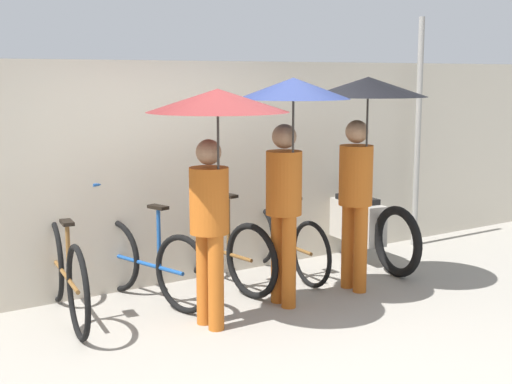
{
  "coord_description": "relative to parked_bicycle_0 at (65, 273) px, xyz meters",
  "views": [
    {
      "loc": [
        -3.07,
        -4.23,
        2.07
      ],
      "look_at": [
        0.51,
        1.12,
        1.0
      ],
      "focal_mm": 50.0,
      "sensor_mm": 36.0,
      "label": 1
    }
  ],
  "objects": [
    {
      "name": "pedestrian_center",
      "position": [
        1.75,
        -0.82,
        1.19
      ],
      "size": [
        0.97,
        0.97,
        2.04
      ],
      "rotation": [
        0.0,
        0.0,
        3.08
      ],
      "color": "#B25619",
      "rests_on": "ground"
    },
    {
      "name": "parked_bicycle_0",
      "position": [
        0.0,
        0.0,
        0.0
      ],
      "size": [
        0.46,
        1.83,
        0.98
      ],
      "rotation": [
        0.0,
        0.0,
        1.42
      ],
      "color": "black",
      "rests_on": "ground"
    },
    {
      "name": "pedestrian_trailing",
      "position": [
        2.59,
        -0.84,
        1.24
      ],
      "size": [
        1.09,
        1.09,
        2.04
      ],
      "rotation": [
        0.0,
        0.0,
        3.13
      ],
      "color": "#B25619",
      "rests_on": "ground"
    },
    {
      "name": "parked_bicycle_3",
      "position": [
        2.34,
        0.08,
        -0.04
      ],
      "size": [
        0.44,
        1.69,
        1.08
      ],
      "rotation": [
        0.0,
        0.0,
        1.5
      ],
      "color": "black",
      "rests_on": "ground"
    },
    {
      "name": "parked_bicycle_2",
      "position": [
        1.56,
        0.11,
        -0.02
      ],
      "size": [
        0.44,
        1.76,
        1.01
      ],
      "rotation": [
        0.0,
        0.0,
        1.7
      ],
      "color": "black",
      "rests_on": "ground"
    },
    {
      "name": "back_wall",
      "position": [
        1.17,
        0.51,
        0.7
      ],
      "size": [
        11.35,
        0.12,
        2.2
      ],
      "color": "beige",
      "rests_on": "ground"
    },
    {
      "name": "ground_plane",
      "position": [
        1.17,
        -1.53,
        -0.4
      ],
      "size": [
        30.0,
        30.0,
        0.0
      ],
      "primitive_type": "plane",
      "color": "gray"
    },
    {
      "name": "pedestrian_leading",
      "position": [
        0.93,
        -0.96,
        1.19
      ],
      "size": [
        1.12,
        1.12,
        1.96
      ],
      "rotation": [
        0.0,
        0.0,
        3.19
      ],
      "color": "#B25619",
      "rests_on": "ground"
    },
    {
      "name": "awning_pole",
      "position": [
        4.42,
        0.22,
        0.97
      ],
      "size": [
        0.07,
        0.07,
        2.72
      ],
      "color": "gray",
      "rests_on": "ground"
    },
    {
      "name": "motorcycle",
      "position": [
        3.35,
        0.07,
        0.02
      ],
      "size": [
        0.58,
        2.17,
        0.93
      ],
      "rotation": [
        0.0,
        0.0,
        1.46
      ],
      "color": "black",
      "rests_on": "ground"
    },
    {
      "name": "parked_bicycle_1",
      "position": [
        0.78,
        0.04,
        -0.03
      ],
      "size": [
        0.56,
        1.63,
        1.07
      ],
      "rotation": [
        0.0,
        0.0,
        1.82
      ],
      "color": "black",
      "rests_on": "ground"
    }
  ]
}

